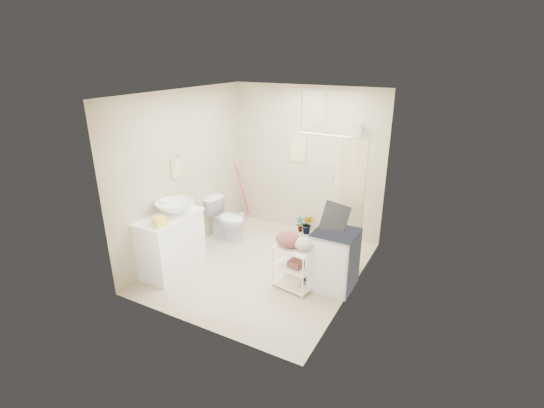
% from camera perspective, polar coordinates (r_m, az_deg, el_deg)
% --- Properties ---
extents(floor, '(3.20, 3.20, 0.00)m').
position_cam_1_polar(floor, '(6.17, -1.41, -9.04)').
color(floor, beige).
rests_on(floor, ground).
extents(ceiling, '(2.80, 3.20, 0.04)m').
position_cam_1_polar(ceiling, '(5.35, -1.67, 15.75)').
color(ceiling, silver).
rests_on(ceiling, ground).
extents(wall_back, '(2.80, 0.04, 2.60)m').
position_cam_1_polar(wall_back, '(7.00, 4.99, 6.17)').
color(wall_back, '#BCB292').
rests_on(wall_back, ground).
extents(wall_front, '(2.80, 0.04, 2.60)m').
position_cam_1_polar(wall_front, '(4.41, -11.88, -3.50)').
color(wall_front, '#BCB292').
rests_on(wall_front, ground).
extents(wall_left, '(0.04, 3.20, 2.60)m').
position_cam_1_polar(wall_left, '(6.41, -12.51, 4.31)').
color(wall_left, '#BCB292').
rests_on(wall_left, ground).
extents(wall_right, '(0.04, 3.20, 2.60)m').
position_cam_1_polar(wall_right, '(5.12, 12.22, 0.02)').
color(wall_right, '#BCB292').
rests_on(wall_right, ground).
extents(vanity, '(0.57, 1.02, 0.89)m').
position_cam_1_polar(vanity, '(6.08, -14.46, -5.52)').
color(vanity, white).
rests_on(vanity, ground).
extents(sink, '(0.66, 0.66, 0.19)m').
position_cam_1_polar(sink, '(5.90, -13.89, -0.51)').
color(sink, silver).
rests_on(sink, vanity).
extents(counter_basket, '(0.25, 0.23, 0.11)m').
position_cam_1_polar(counter_basket, '(5.58, -15.94, -2.45)').
color(counter_basket, yellow).
rests_on(counter_basket, vanity).
extents(floor_basket, '(0.31, 0.26, 0.15)m').
position_cam_1_polar(floor_basket, '(6.10, -14.79, -9.39)').
color(floor_basket, yellow).
rests_on(floor_basket, ground).
extents(toilet, '(0.76, 0.48, 0.74)m').
position_cam_1_polar(toilet, '(6.94, -6.57, -2.17)').
color(toilet, silver).
rests_on(toilet, ground).
extents(mop, '(0.12, 0.12, 1.16)m').
position_cam_1_polar(mop, '(7.69, -4.55, 1.96)').
color(mop, red).
rests_on(mop, ground).
extents(potted_plant_a, '(0.19, 0.17, 0.29)m').
position_cam_1_polar(potted_plant_a, '(7.25, 4.08, -2.95)').
color(potted_plant_a, brown).
rests_on(potted_plant_a, ground).
extents(potted_plant_b, '(0.22, 0.18, 0.37)m').
position_cam_1_polar(potted_plant_b, '(7.16, 5.17, -2.98)').
color(potted_plant_b, brown).
rests_on(potted_plant_b, ground).
extents(hanging_towel, '(0.28, 0.03, 0.42)m').
position_cam_1_polar(hanging_towel, '(7.00, 3.84, 7.88)').
color(hanging_towel, beige).
rests_on(hanging_towel, wall_back).
extents(towel_ring, '(0.04, 0.22, 0.34)m').
position_cam_1_polar(towel_ring, '(6.21, -13.67, 5.30)').
color(towel_ring, '#D3C685').
rests_on(towel_ring, wall_left).
extents(tp_holder, '(0.08, 0.12, 0.14)m').
position_cam_1_polar(tp_holder, '(6.61, -11.57, -0.43)').
color(tp_holder, white).
rests_on(tp_holder, wall_left).
extents(shower, '(1.10, 1.10, 2.10)m').
position_cam_1_polar(shower, '(6.30, 10.02, 1.81)').
color(shower, white).
rests_on(shower, ground).
extents(shampoo_bottle_a, '(0.09, 0.09, 0.23)m').
position_cam_1_polar(shampoo_bottle_a, '(6.69, 9.80, 6.42)').
color(shampoo_bottle_a, white).
rests_on(shampoo_bottle_a, shower).
extents(shampoo_bottle_b, '(0.10, 0.10, 0.19)m').
position_cam_1_polar(shampoo_bottle_b, '(6.64, 10.60, 6.07)').
color(shampoo_bottle_b, '#3F59AC').
rests_on(shampoo_bottle_b, shower).
extents(washing_machine, '(0.57, 0.59, 0.84)m').
position_cam_1_polar(washing_machine, '(5.58, 9.00, -7.91)').
color(washing_machine, silver).
rests_on(washing_machine, ground).
extents(laundry_rack, '(0.59, 0.41, 0.75)m').
position_cam_1_polar(laundry_rack, '(5.50, 3.08, -8.63)').
color(laundry_rack, white).
rests_on(laundry_rack, ground).
extents(ironing_board, '(0.36, 0.11, 1.25)m').
position_cam_1_polar(ironing_board, '(5.48, 7.92, -5.94)').
color(ironing_board, black).
rests_on(ironing_board, ground).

